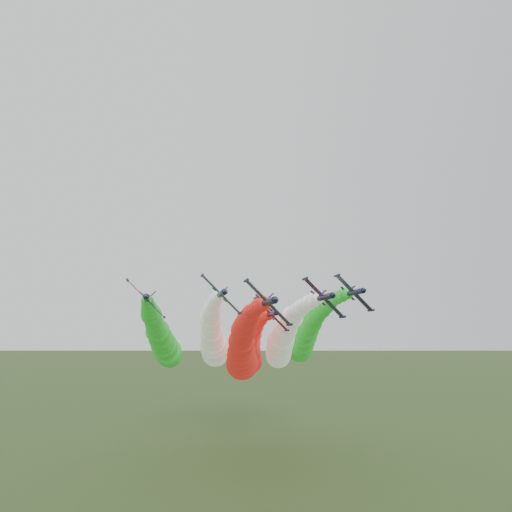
% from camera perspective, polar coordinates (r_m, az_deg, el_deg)
% --- Properties ---
extents(jet_lead, '(14.81, 73.52, 21.75)m').
position_cam_1_polar(jet_lead, '(129.25, -1.55, -10.59)').
color(jet_lead, black).
rests_on(jet_lead, ground).
extents(jet_inner_left, '(14.37, 73.08, 21.31)m').
position_cam_1_polar(jet_inner_left, '(142.33, -4.90, -9.39)').
color(jet_inner_left, black).
rests_on(jet_inner_left, ground).
extents(jet_inner_right, '(14.03, 72.74, 20.97)m').
position_cam_1_polar(jet_inner_right, '(139.86, 3.06, -9.54)').
color(jet_inner_right, black).
rests_on(jet_inner_right, ground).
extents(jet_outer_left, '(14.11, 72.82, 21.05)m').
position_cam_1_polar(jet_outer_left, '(145.55, -10.65, -9.46)').
color(jet_outer_left, black).
rests_on(jet_outer_left, ground).
extents(jet_outer_right, '(14.33, 73.04, 21.27)m').
position_cam_1_polar(jet_outer_right, '(149.71, 5.73, -8.90)').
color(jet_outer_right, black).
rests_on(jet_outer_right, ground).
extents(jet_trail, '(14.88, 73.59, 21.82)m').
position_cam_1_polar(jet_trail, '(158.03, -0.73, -10.43)').
color(jet_trail, black).
rests_on(jet_trail, ground).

